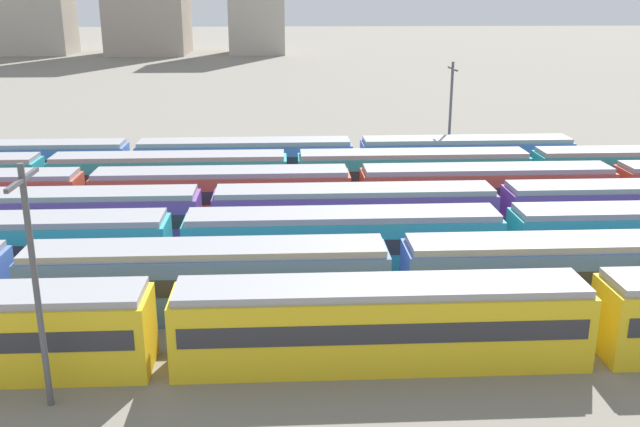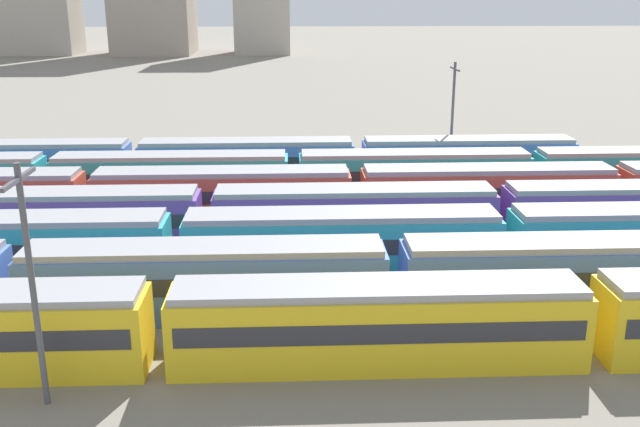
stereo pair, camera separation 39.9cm
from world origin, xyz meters
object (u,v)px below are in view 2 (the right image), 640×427
object	(u,v)px
train_track_0	(591,319)
train_track_6	(247,161)
train_track_4	(356,193)
train_track_5	(294,176)
train_track_3	(354,215)
train_track_1	(394,277)
train_track_2	(505,240)
catenary_pole_1	(453,112)
catenary_pole_0	(31,276)

from	to	relation	value
train_track_0	train_track_6	bearing A→B (deg)	118.29
train_track_4	train_track_5	size ratio (longest dim) A/B	1.00
train_track_3	train_track_5	xyz separation A→B (m)	(-3.82, 10.40, 0.00)
train_track_0	train_track_3	world-z (taller)	same
train_track_1	train_track_5	world-z (taller)	same
train_track_3	train_track_6	world-z (taller)	same
train_track_4	train_track_6	bearing A→B (deg)	128.66
train_track_1	train_track_6	xyz separation A→B (m)	(-8.80, 26.00, -0.00)
train_track_4	train_track_6	distance (m)	13.32
train_track_5	train_track_4	bearing A→B (deg)	-49.75
train_track_2	train_track_3	xyz separation A→B (m)	(-8.27, 5.20, 0.00)
train_track_1	catenary_pole_1	xyz separation A→B (m)	(9.23, 28.79, 3.57)
train_track_0	train_track_5	size ratio (longest dim) A/B	1.51
train_track_4	train_track_0	bearing A→B (deg)	-67.84
catenary_pole_1	train_track_3	bearing A→B (deg)	-119.22
catenary_pole_0	train_track_2	bearing A→B (deg)	30.63
train_track_5	train_track_2	bearing A→B (deg)	-52.22
train_track_1	train_track_6	size ratio (longest dim) A/B	1.34
train_track_6	catenary_pole_0	bearing A→B (deg)	-100.26
train_track_3	catenary_pole_0	xyz separation A→B (m)	(-13.88, -18.32, 3.55)
train_track_0	train_track_1	bearing A→B (deg)	146.96
catenary_pole_1	train_track_4	bearing A→B (deg)	-126.34
train_track_2	train_track_3	size ratio (longest dim) A/B	1.20
train_track_0	train_track_6	xyz separation A→B (m)	(-16.79, 31.20, -0.00)
train_track_6	catenary_pole_1	world-z (taller)	catenary_pole_1
train_track_1	catenary_pole_1	world-z (taller)	catenary_pole_1
train_track_2	catenary_pole_1	world-z (taller)	catenary_pole_1
train_track_2	train_track_5	size ratio (longest dim) A/B	1.51
train_track_4	train_track_6	size ratio (longest dim) A/B	1.34
train_track_4	catenary_pole_0	xyz separation A→B (m)	(-14.46, -23.52, 3.55)
train_track_4	catenary_pole_1	distance (m)	16.76
train_track_3	train_track_5	distance (m)	11.08
train_track_5	train_track_6	world-z (taller)	same
train_track_6	catenary_pole_0	distance (m)	34.65
train_track_1	train_track_2	distance (m)	8.89
catenary_pole_1	train_track_1	bearing A→B (deg)	-107.78
train_track_2	catenary_pole_0	world-z (taller)	catenary_pole_0
train_track_1	catenary_pole_0	xyz separation A→B (m)	(-14.93, -7.92, 3.55)
train_track_2	train_track_6	size ratio (longest dim) A/B	2.02
train_track_3	train_track_0	bearing A→B (deg)	-59.87
train_track_0	train_track_2	bearing A→B (deg)	94.30
train_track_2	train_track_4	xyz separation A→B (m)	(-7.69, 10.40, 0.00)
train_track_0	catenary_pole_1	size ratio (longest dim) A/B	11.41
train_track_1	catenary_pole_0	bearing A→B (deg)	-152.07
train_track_3	train_track_6	xyz separation A→B (m)	(-7.74, 15.60, -0.00)
train_track_3	catenary_pole_1	bearing A→B (deg)	60.78
train_track_0	train_track_3	xyz separation A→B (m)	(-9.06, 15.60, 0.00)
train_track_0	catenary_pole_0	xyz separation A→B (m)	(-22.93, -2.72, 3.55)
train_track_2	train_track_3	bearing A→B (deg)	147.85
train_track_1	catenary_pole_0	size ratio (longest dim) A/B	7.61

